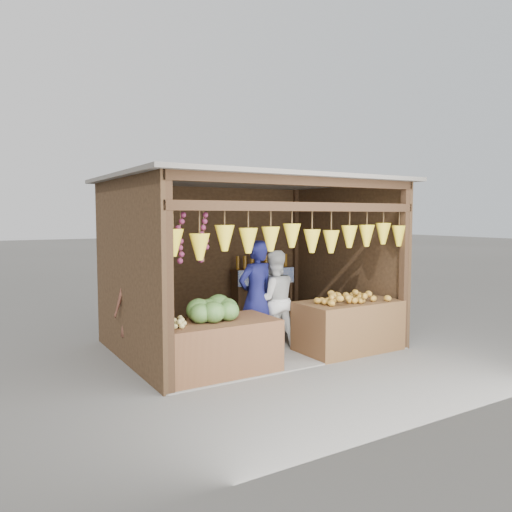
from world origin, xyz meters
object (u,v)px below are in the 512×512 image
Objects in this scene: counter_right at (348,326)px; vendor_seated at (133,303)px; woman_standing at (274,300)px; counter_left at (217,347)px; man_standing at (256,297)px.

vendor_seated is at bearing 157.82° from counter_right.
counter_right is at bearing 154.97° from vendor_seated.
vendor_seated is (-2.99, 1.22, 0.45)m from counter_right.
woman_standing reaches higher than vendor_seated.
woman_standing is at bearing 26.83° from counter_left.
man_standing is at bearing 18.34° from woman_standing.
counter_left is at bearing 119.22° from vendor_seated.
woman_standing is (0.34, 0.04, -0.08)m from man_standing.
woman_standing reaches higher than counter_right.
woman_standing is at bearing 162.89° from vendor_seated.
man_standing is 1.81m from vendor_seated.
vendor_seated is (-2.07, 0.53, 0.06)m from woman_standing.
woman_standing is (-0.93, 0.70, 0.39)m from counter_right.
vendor_seated is (-1.72, 0.57, -0.02)m from man_standing.
counter_left is 1.49m from vendor_seated.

